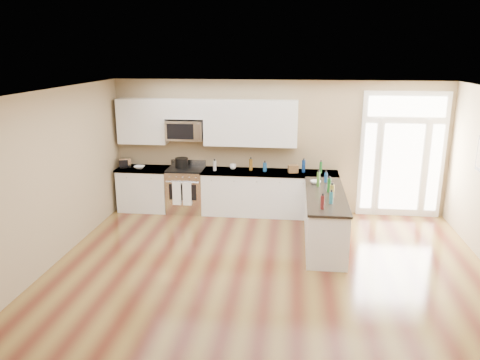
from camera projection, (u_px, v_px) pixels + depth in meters
The scene contains 18 objects.
ground at pixel (264, 304), 6.45m from camera, with size 8.00×8.00×0.00m, color #562518.
room_shell at pixel (266, 185), 5.99m from camera, with size 8.00×8.00×8.00m.
back_cabinet_left at pixel (145, 190), 10.19m from camera, with size 1.10×0.66×0.94m.
back_cabinet_right at pixel (269, 194), 9.88m from camera, with size 2.85×0.66×0.94m.
peninsula_cabinet at pixel (324, 221), 8.37m from camera, with size 0.69×2.32×0.94m.
upper_cabinet_left at pixel (143, 121), 9.93m from camera, with size 1.04×0.33×0.95m, color white.
upper_cabinet_right at pixel (251, 123), 9.67m from camera, with size 1.94×0.33×0.95m, color white.
upper_cabinet_short at pixel (185, 109), 9.75m from camera, with size 0.82×0.33×0.40m, color white.
microwave at pixel (185, 130), 9.84m from camera, with size 0.78×0.41×0.42m.
entry_door at pixel (402, 155), 9.60m from camera, with size 1.70×0.10×2.60m.
kitchen_range at pixel (186, 190), 10.07m from camera, with size 0.78×0.69×1.08m.
stockpot at pixel (182, 162), 10.03m from camera, with size 0.28×0.28×0.22m, color black.
toaster_oven at pixel (125, 163), 10.08m from camera, with size 0.24×0.19×0.21m, color silver.
cardboard_box at pixel (293, 169), 9.65m from camera, with size 0.19×0.14×0.16m, color brown.
bowl_left at pixel (139, 167), 10.00m from camera, with size 0.22×0.22×0.05m, color white.
bowl_peninsula at pixel (316, 182), 8.85m from camera, with size 0.19×0.19×0.06m, color white.
cup_counter at pixel (233, 167), 9.93m from camera, with size 0.14×0.14×0.11m, color white.
counter_bottles at pixel (296, 177), 8.91m from camera, with size 2.39×2.41×0.27m.
Camera 1 is at (0.35, -5.76, 3.38)m, focal length 35.00 mm.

